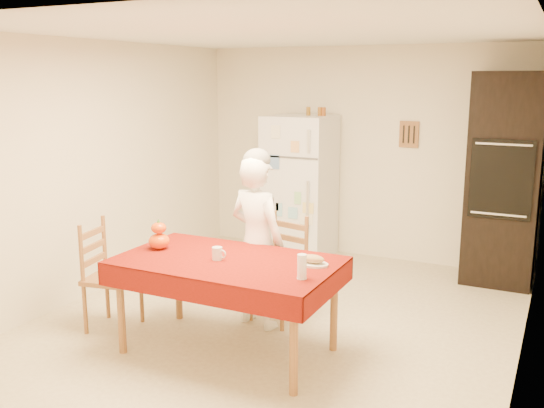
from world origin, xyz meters
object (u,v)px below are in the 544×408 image
Objects in this scene: chair_far at (283,264)px; seated_woman at (257,242)px; oven_cabinet at (504,180)px; dining_table at (227,268)px; refrigerator at (300,187)px; wine_glass at (302,267)px; bread_plate at (313,264)px; chair_left at (105,271)px; coffee_mug at (217,253)px; pumpkin_lower at (159,241)px.

seated_woman is (-0.14, -0.23, 0.24)m from chair_far.
oven_cabinet is 1.29× the size of dining_table.
refrigerator is at bearing 101.75° from dining_table.
bread_plate is at bearing 98.66° from wine_glass.
seated_woman is (1.14, 0.63, 0.24)m from chair_left.
coffee_mug is at bearing -164.71° from bread_plate.
oven_cabinet reaches higher than pumpkin_lower.
pumpkin_lower is (-0.65, 0.01, 0.13)m from dining_table.
oven_cabinet is 2.80m from bread_plate.
wine_glass is (1.26, -2.84, -0.00)m from refrigerator.
chair_far is (0.65, -1.87, -0.34)m from refrigerator.
coffee_mug is 0.59m from pumpkin_lower.
chair_left is 3.96× the size of bread_plate.
wine_glass is 0.73× the size of bread_plate.
chair_left is 5.40× the size of wine_glass.
pumpkin_lower is 0.98× the size of wine_glass.
chair_far is 1.14m from pumpkin_lower.
dining_table is at bearing 107.03° from seated_woman.
seated_woman reaches higher than chair_far.
chair_far is 1.54m from chair_left.
refrigerator reaches higher than seated_woman.
bread_plate is at bearing 6.37° from pumpkin_lower.
chair_far is at bearing 130.16° from bread_plate.
bread_plate is (0.65, 0.16, 0.08)m from dining_table.
chair_left is at bearing -132.85° from chair_far.
dining_table is at bearing 166.75° from wine_glass.
wine_glass is at bearing -66.19° from refrigerator.
chair_far is (0.09, 0.81, -0.18)m from dining_table.
oven_cabinet is 3.25m from dining_table.
coffee_mug is at bearing -4.95° from pumpkin_lower.
wine_glass is at bearing 147.52° from seated_woman.
dining_table is 0.67m from bread_plate.
chair_far is at bearing 83.43° from dining_table.
chair_left is at bearing 41.50° from seated_woman.
dining_table is 17.00× the size of coffee_mug.
chair_left is at bearing -136.41° from oven_cabinet.
oven_cabinet is 2.80m from seated_woman.
dining_table is (-1.72, -2.73, -0.41)m from oven_cabinet.
chair_left reaches higher than dining_table.
refrigerator reaches higher than pumpkin_lower.
chair_left is 1.33m from seated_woman.
wine_glass is (1.35, -0.18, 0.02)m from pumpkin_lower.
wine_glass is 0.33m from bread_plate.
coffee_mug is at bearing -100.25° from chair_left.
refrigerator is at bearing 88.03° from pumpkin_lower.
chair_far is 1.00× the size of chair_left.
seated_woman is 15.02× the size of coffee_mug.
coffee_mug is 0.57× the size of wine_glass.
chair_far is 0.90m from bread_plate.
refrigerator is at bearing -63.45° from seated_woman.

